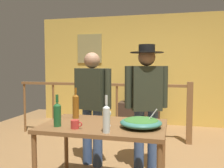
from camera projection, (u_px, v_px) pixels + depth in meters
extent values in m
cube|color=gold|center=(156.00, 70.00, 5.74)|extent=(5.61, 0.10, 2.52)
cube|color=#948853|center=(90.00, 49.00, 6.03)|extent=(0.61, 0.03, 0.69)
cylinder|color=brown|center=(25.00, 108.00, 5.10)|extent=(0.04, 0.04, 0.99)
cylinder|color=brown|center=(53.00, 109.00, 4.95)|extent=(0.04, 0.04, 0.99)
cylinder|color=brown|center=(84.00, 111.00, 4.79)|extent=(0.04, 0.04, 0.99)
cylinder|color=brown|center=(117.00, 112.00, 4.63)|extent=(0.04, 0.04, 0.99)
cylinder|color=brown|center=(152.00, 114.00, 4.47)|extent=(0.04, 0.04, 0.99)
cylinder|color=brown|center=(189.00, 116.00, 4.32)|extent=(0.04, 0.04, 0.99)
cube|color=brown|center=(100.00, 84.00, 4.67)|extent=(3.32, 0.07, 0.05)
cube|color=brown|center=(190.00, 113.00, 4.31)|extent=(0.10, 0.10, 1.09)
cube|color=#38281E|center=(139.00, 114.00, 5.56)|extent=(0.90, 0.40, 0.54)
cube|color=black|center=(139.00, 102.00, 5.54)|extent=(0.20, 0.12, 0.02)
cylinder|color=black|center=(139.00, 100.00, 5.54)|extent=(0.03, 0.03, 0.08)
cube|color=black|center=(139.00, 90.00, 5.49)|extent=(0.64, 0.06, 0.35)
cube|color=black|center=(139.00, 90.00, 5.47)|extent=(0.59, 0.01, 0.31)
cube|color=brown|center=(104.00, 126.00, 2.62)|extent=(1.28, 0.82, 0.04)
cylinder|color=brown|center=(66.00, 146.00, 3.15)|extent=(0.05, 0.05, 0.72)
cylinder|color=brown|center=(163.00, 154.00, 2.86)|extent=(0.05, 0.05, 0.72)
ellipsoid|color=#337060|center=(141.00, 123.00, 2.47)|extent=(0.42, 0.42, 0.09)
ellipsoid|color=#38702D|center=(141.00, 120.00, 2.47)|extent=(0.34, 0.34, 0.04)
cylinder|color=silver|center=(149.00, 119.00, 2.45)|extent=(0.15, 0.01, 0.21)
cylinder|color=silver|center=(107.00, 126.00, 2.53)|extent=(0.07, 0.07, 0.01)
cylinder|color=silver|center=(107.00, 121.00, 2.53)|extent=(0.01, 0.01, 0.09)
ellipsoid|color=silver|center=(107.00, 113.00, 2.52)|extent=(0.08, 0.08, 0.09)
cylinder|color=#1E5628|center=(57.00, 116.00, 2.51)|extent=(0.08, 0.08, 0.21)
cone|color=#1E5628|center=(57.00, 104.00, 2.50)|extent=(0.08, 0.08, 0.03)
cylinder|color=#1E5628|center=(57.00, 98.00, 2.50)|extent=(0.03, 0.03, 0.08)
cylinder|color=brown|center=(76.00, 107.00, 2.90)|extent=(0.07, 0.07, 0.26)
cone|color=brown|center=(76.00, 95.00, 2.88)|extent=(0.07, 0.07, 0.03)
cylinder|color=brown|center=(76.00, 91.00, 2.88)|extent=(0.03, 0.03, 0.07)
cylinder|color=silver|center=(106.00, 120.00, 2.28)|extent=(0.07, 0.07, 0.23)
cone|color=silver|center=(106.00, 106.00, 2.26)|extent=(0.07, 0.07, 0.03)
cylinder|color=silver|center=(106.00, 100.00, 2.26)|extent=(0.03, 0.03, 0.09)
cylinder|color=#B7332D|center=(75.00, 124.00, 2.43)|extent=(0.08, 0.08, 0.08)
torus|color=#B7332D|center=(80.00, 124.00, 2.42)|extent=(0.05, 0.01, 0.05)
cylinder|color=#3D5684|center=(98.00, 138.00, 3.36)|extent=(0.13, 0.13, 0.78)
cylinder|color=#3D5684|center=(87.00, 136.00, 3.46)|extent=(0.13, 0.13, 0.78)
cube|color=#2D3323|center=(92.00, 89.00, 3.36)|extent=(0.47, 0.35, 0.55)
cylinder|color=#2D3323|center=(108.00, 89.00, 3.22)|extent=(0.09, 0.09, 0.52)
cylinder|color=#2D3323|center=(78.00, 87.00, 3.50)|extent=(0.09, 0.09, 0.52)
sphere|color=#A37556|center=(92.00, 60.00, 3.33)|extent=(0.21, 0.21, 0.21)
cylinder|color=#3D5684|center=(153.00, 140.00, 3.24)|extent=(0.13, 0.13, 0.80)
cylinder|color=#3D5684|center=(139.00, 140.00, 3.23)|extent=(0.13, 0.13, 0.80)
cube|color=#2D3323|center=(146.00, 88.00, 3.18)|extent=(0.42, 0.33, 0.57)
cylinder|color=#2D3323|center=(164.00, 87.00, 3.20)|extent=(0.09, 0.09, 0.54)
cylinder|color=#2D3323|center=(128.00, 87.00, 3.16)|extent=(0.09, 0.09, 0.54)
sphere|color=#A37556|center=(147.00, 57.00, 3.15)|extent=(0.22, 0.22, 0.22)
cylinder|color=black|center=(147.00, 53.00, 3.15)|extent=(0.42, 0.42, 0.01)
cylinder|color=black|center=(147.00, 49.00, 3.14)|extent=(0.21, 0.21, 0.10)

